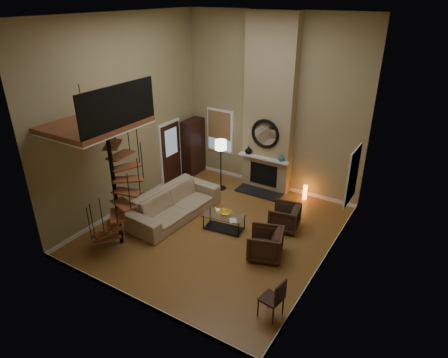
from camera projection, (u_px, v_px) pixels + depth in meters
The scene contains 33 objects.
ground at pixel (216, 230), 10.85m from camera, with size 6.00×6.50×0.01m, color #9E6D33.
back_wall at pixel (272, 106), 12.14m from camera, with size 6.00×0.02×5.50m, color #988A62.
front_wall at pixel (119, 187), 7.16m from camera, with size 6.00×0.02×5.50m, color #988A62.
left_wall at pixel (126, 117), 11.06m from camera, with size 0.02×6.50×5.50m, color #988A62.
right_wall at pixel (336, 161), 8.24m from camera, with size 0.02×6.50×5.50m, color #988A62.
ceiling at pixel (214, 15), 8.46m from camera, with size 6.00×6.50×0.01m, color silver.
baseboard_back at pixel (268, 183), 13.31m from camera, with size 6.00×0.02×0.12m, color white.
baseboard_front at pixel (134, 299), 8.34m from camera, with size 6.00×0.02×0.12m, color white.
baseboard_left at pixel (136, 201), 12.23m from camera, with size 0.02×6.50×0.12m, color white.
baseboard_right at pixel (321, 264), 9.41m from camera, with size 0.02×6.50×0.12m, color white.
chimney_breast at pixel (269, 107), 12.00m from camera, with size 1.60×0.38×5.50m, color #9A8864.
hearth at pixel (259, 192), 12.81m from camera, with size 1.50×0.60×0.04m, color black.
firebox at pixel (263, 174), 12.80m from camera, with size 0.95×0.02×0.72m, color black.
mantel at pixel (263, 158), 12.48m from camera, with size 1.70×0.18×0.06m, color white.
mirror_frame at pixel (265, 134), 12.18m from camera, with size 0.94×0.94×0.10m, color black.
mirror_disc at pixel (265, 134), 12.19m from camera, with size 0.80×0.80×0.01m, color white.
vase_left at pixel (249, 150), 12.70m from camera, with size 0.24×0.24×0.25m, color black.
vase_right at pixel (281, 158), 12.17m from camera, with size 0.20×0.20×0.21m, color #1B5E5D.
window_back at pixel (220, 130), 13.51m from camera, with size 1.02×0.06×1.52m.
window_right at pixel (353, 174), 10.27m from camera, with size 0.06×1.02×1.52m.
entry_door at pixel (171, 153), 13.16m from camera, with size 0.10×1.05×2.16m.
loft at pixel (98, 122), 9.02m from camera, with size 1.70×2.20×1.09m.
spiral_stair at pixel (114, 182), 9.54m from camera, with size 1.47×1.47×4.06m.
hutch at pixel (193, 148), 13.88m from camera, with size 0.43×0.91×2.03m, color black.
sofa at pixel (175, 204), 11.37m from camera, with size 2.93×1.15×0.86m, color tan.
armchair_near at pixel (287, 218), 10.76m from camera, with size 0.76×0.78×0.71m, color #3E281D.
armchair_far at pixel (268, 244), 9.63m from camera, with size 0.81×0.83×0.76m, color #3E281D.
coffee_table at pixel (224, 220), 10.77m from camera, with size 1.21×0.73×0.44m.
bowl at pixel (225, 213), 10.71m from camera, with size 0.35×0.35×0.09m, color gold.
book at pixel (232, 221), 10.41m from camera, with size 0.19×0.26×0.02m, color gray.
floor_lamp at pixel (221, 149), 12.50m from camera, with size 0.37×0.37×1.70m.
accent_lamp at pixel (305, 192), 12.33m from camera, with size 0.13×0.13×0.47m, color orange.
side_chair at pixel (275, 297), 7.73m from camera, with size 0.48×0.45×0.91m.
Camera 1 is at (4.96, -7.69, 5.99)m, focal length 31.51 mm.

